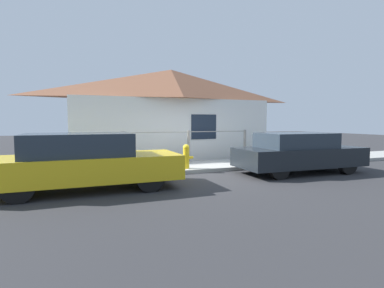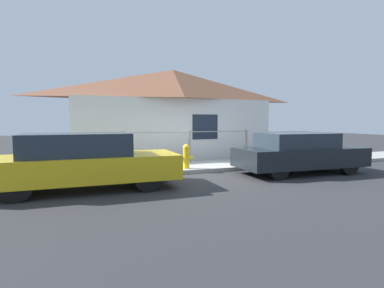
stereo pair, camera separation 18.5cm
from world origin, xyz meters
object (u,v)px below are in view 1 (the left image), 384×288
car_left (85,162)px  fire_hydrant (186,156)px  potted_plant_corner (261,152)px  car_right (298,153)px  potted_plant_by_fence (72,159)px  potted_plant_near_hydrant (164,157)px

car_left → fire_hydrant: car_left is taller
potted_plant_corner → car_right: bearing=-98.2°
car_right → potted_plant_by_fence: 7.09m
potted_plant_near_hydrant → car_right: bearing=-35.2°
car_left → potted_plant_near_hydrant: size_ratio=9.12×
potted_plant_near_hydrant → potted_plant_by_fence: potted_plant_by_fence is taller
car_right → fire_hydrant: car_right is taller
potted_plant_near_hydrant → potted_plant_by_fence: bearing=177.1°
car_right → potted_plant_near_hydrant: (-3.62, 2.55, -0.27)m
fire_hydrant → potted_plant_near_hydrant: bearing=110.3°
car_right → potted_plant_corner: 2.56m
potted_plant_near_hydrant → potted_plant_corner: 3.99m
potted_plant_by_fence → car_left: bearing=-84.3°
potted_plant_near_hydrant → fire_hydrant: bearing=-69.7°
fire_hydrant → potted_plant_corner: size_ratio=1.43×
car_right → potted_plant_near_hydrant: 4.44m
fire_hydrant → potted_plant_by_fence: (-3.35, 1.27, -0.08)m
car_left → potted_plant_by_fence: (-0.27, 2.70, -0.24)m
car_left → potted_plant_corner: 7.12m
car_right → car_left: bearing=-177.8°
car_left → potted_plant_near_hydrant: 3.70m
car_left → fire_hydrant: 3.40m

